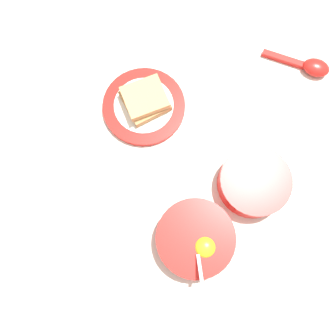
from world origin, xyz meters
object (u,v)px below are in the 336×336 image
object	(u,v)px
egg_bowl	(195,238)
toast_sandwich	(145,99)
congee_bowl	(252,182)
toast_plate	(144,106)
soup_spoon	(310,66)

from	to	relation	value
egg_bowl	toast_sandwich	world-z (taller)	egg_bowl
congee_bowl	toast_plate	bearing A→B (deg)	-48.12
toast_plate	egg_bowl	bearing A→B (deg)	100.25
toast_plate	soup_spoon	xyz separation A→B (m)	(-0.42, -0.03, 0.01)
egg_bowl	congee_bowl	bearing A→B (deg)	-146.82
toast_sandwich	egg_bowl	bearing A→B (deg)	99.24
egg_bowl	congee_bowl	xyz separation A→B (m)	(-0.15, -0.10, 0.00)
toast_sandwich	soup_spoon	xyz separation A→B (m)	(-0.41, -0.03, -0.02)
egg_bowl	soup_spoon	world-z (taller)	egg_bowl
soup_spoon	toast_plate	bearing A→B (deg)	4.20
toast_plate	soup_spoon	distance (m)	0.42
toast_sandwich	congee_bowl	bearing A→B (deg)	130.53
egg_bowl	congee_bowl	distance (m)	0.18
toast_sandwich	soup_spoon	world-z (taller)	toast_sandwich
toast_sandwich	toast_plate	bearing A→B (deg)	46.05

